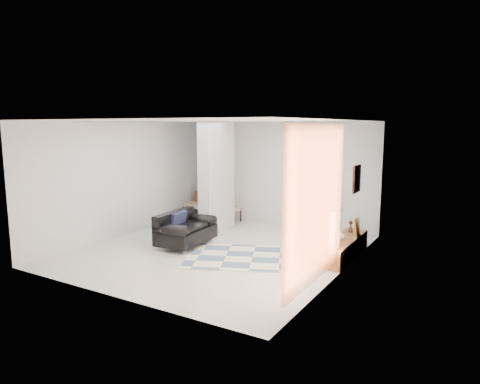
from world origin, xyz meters
The scene contains 17 objects.
floor centered at (0.00, 0.00, 0.00)m, with size 6.00×6.00×0.00m, color beige.
ceiling centered at (0.00, 0.00, 2.80)m, with size 6.00×6.00×0.00m, color white.
wall_back centered at (0.00, 3.00, 1.40)m, with size 6.00×6.00×0.00m, color silver.
wall_front centered at (0.00, -3.00, 1.40)m, with size 6.00×6.00×0.00m, color silver.
wall_left centered at (-2.75, 0.00, 1.40)m, with size 6.00×6.00×0.00m, color silver.
wall_right centered at (2.75, 0.00, 1.40)m, with size 6.00×6.00×0.00m, color silver.
partition_column centered at (-1.10, 1.60, 1.40)m, with size 0.35×1.20×2.80m, color #B9BDC1.
hallway_door centered at (-2.10, 2.96, 1.02)m, with size 0.85×0.06×2.04m, color white.
curtain centered at (2.67, -1.15, 1.45)m, with size 2.55×2.55×0.00m, color orange.
wall_art centered at (2.72, 0.90, 1.65)m, with size 0.04×0.45×0.55m, color #34180E.
media_console centered at (2.52, 0.90, 0.20)m, with size 0.45×1.97×0.80m.
loveseat centered at (-0.89, -0.07, 0.36)m, with size 0.94×1.50×0.76m.
daybed centered at (-1.92, 2.48, 0.42)m, with size 1.83×1.00×0.77m.
area_rug centered at (0.90, -0.08, 0.01)m, with size 2.70×1.80×0.01m, color beige.
cylinder_lamp centered at (2.50, 0.13, 0.74)m, with size 0.13×0.13×0.69m, color silver.
bronze_figurine centered at (2.47, 1.49, 0.52)m, with size 0.12×0.12×0.25m, color #342117, non-canonical shape.
vase centered at (2.47, 0.79, 0.48)m, with size 0.16×0.16×0.17m, color white.
Camera 1 is at (5.02, -7.55, 2.70)m, focal length 32.00 mm.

